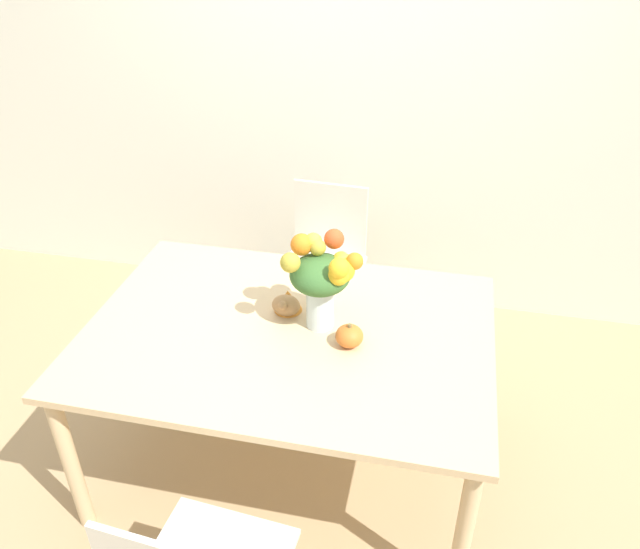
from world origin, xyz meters
TOP-DOWN VIEW (x-y plane):
  - ground_plane at (0.00, 0.00)m, footprint 12.00×12.00m
  - wall_back at (0.00, 1.42)m, footprint 8.00×0.06m
  - dining_table at (0.00, 0.00)m, footprint 1.57×1.11m
  - flower_vase at (0.13, 0.06)m, footprint 0.29×0.23m
  - pumpkin at (0.25, -0.04)m, footprint 0.10×0.10m
  - turkey_figurine at (-0.03, 0.12)m, footprint 0.11×0.15m
  - dining_chair_near_window at (-0.06, 0.93)m, footprint 0.45×0.45m

SIDE VIEW (x-z plane):
  - ground_plane at x=0.00m, z-range 0.00..0.00m
  - dining_chair_near_window at x=-0.06m, z-range 0.03..0.90m
  - dining_table at x=0.00m, z-range 0.29..1.01m
  - pumpkin at x=0.25m, z-range 0.71..0.81m
  - turkey_figurine at x=-0.03m, z-range 0.72..0.81m
  - flower_vase at x=0.13m, z-range 0.75..1.14m
  - wall_back at x=0.00m, z-range 0.00..2.70m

